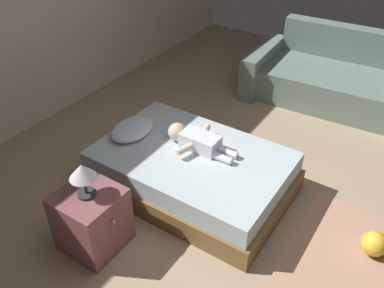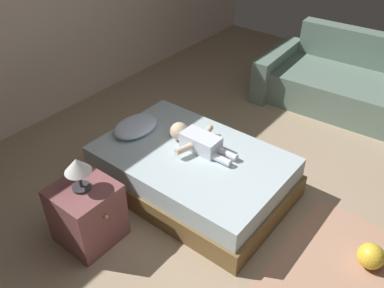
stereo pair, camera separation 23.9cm
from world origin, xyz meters
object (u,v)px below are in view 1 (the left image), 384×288
at_px(toothbrush, 194,130).
at_px(lamp, 83,173).
at_px(couch, 333,79).
at_px(toy_ball, 374,244).
at_px(pillow, 132,129).
at_px(baby, 195,140).
at_px(nightstand, 92,219).
at_px(bed, 192,171).

height_order(toothbrush, lamp, lamp).
bearing_deg(couch, toy_ball, -154.37).
distance_m(pillow, baby, 0.61).
bearing_deg(couch, nightstand, 166.43).
relative_size(couch, nightstand, 3.91).
bearing_deg(toy_ball, nightstand, 120.55).
bearing_deg(pillow, couch, -25.07).
height_order(baby, toothbrush, baby).
height_order(nightstand, toy_ball, nightstand).
bearing_deg(baby, toy_ball, -88.40).
distance_m(lamp, toy_ball, 2.27).
bearing_deg(nightstand, lamp, 90.00).
xyz_separation_m(toothbrush, lamp, (-1.27, 0.11, 0.31)).
bearing_deg(couch, pillow, 154.93).
relative_size(bed, baby, 2.54).
distance_m(pillow, nightstand, 0.98).
height_order(bed, toothbrush, toothbrush).
height_order(pillow, lamp, lamp).
relative_size(pillow, toy_ball, 2.30).
height_order(couch, toy_ball, couch).
xyz_separation_m(bed, couch, (2.38, -0.52, 0.07)).
distance_m(bed, pillow, 0.68).
distance_m(pillow, toothbrush, 0.58).
height_order(toothbrush, nightstand, nightstand).
height_order(toothbrush, couch, couch).
distance_m(baby, couch, 2.36).
relative_size(nightstand, toy_ball, 2.60).
bearing_deg(toy_ball, toothbrush, 84.77).
distance_m(nightstand, lamp, 0.46).
bearing_deg(pillow, baby, -74.52).
bearing_deg(toy_ball, lamp, 120.55).
bearing_deg(couch, baby, 166.40).
height_order(bed, baby, baby).
distance_m(bed, baby, 0.30).
xyz_separation_m(pillow, nightstand, (-0.90, -0.34, -0.21)).
height_order(couch, lamp, couch).
distance_m(bed, toothbrush, 0.41).
bearing_deg(bed, couch, -12.36).
relative_size(pillow, lamp, 1.65).
bearing_deg(baby, bed, -162.78).
bearing_deg(pillow, bed, -83.94).
xyz_separation_m(bed, toy_ball, (0.14, -1.59, -0.09)).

